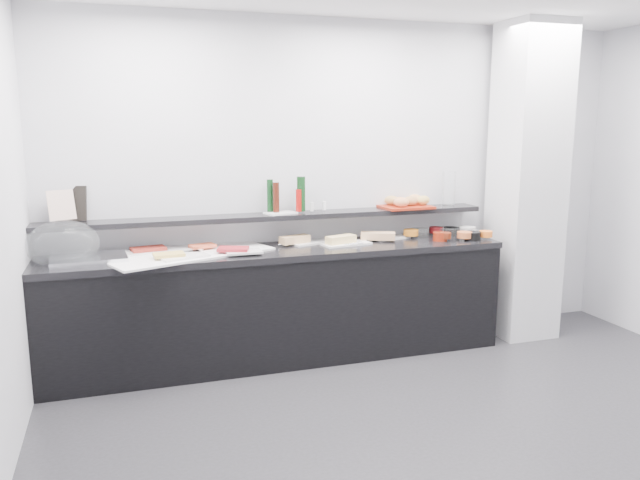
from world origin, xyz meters
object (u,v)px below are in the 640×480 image
object	(u,v)px
condiment_tray	(281,213)
bread_tray	(406,207)
carafe	(449,189)
framed_print	(71,204)
sandwich_plate_mid	(346,244)
cloche_base	(89,259)

from	to	relation	value
condiment_tray	bread_tray	xyz separation A→B (m)	(1.10, -0.00, 0.00)
condiment_tray	carafe	xyz separation A→B (m)	(1.52, 0.02, 0.14)
framed_print	condiment_tray	bearing A→B (deg)	8.75
bread_tray	carafe	size ratio (longest dim) A/B	1.40
framed_print	bread_tray	distance (m)	2.68
framed_print	bread_tray	world-z (taller)	framed_print
sandwich_plate_mid	framed_print	distance (m)	2.12
bread_tray	carafe	distance (m)	0.44
carafe	condiment_tray	bearing A→B (deg)	-179.36
bread_tray	carafe	xyz separation A→B (m)	(0.42, 0.02, 0.14)
sandwich_plate_mid	condiment_tray	world-z (taller)	condiment_tray
framed_print	cloche_base	bearing A→B (deg)	-57.46
condiment_tray	carafe	bearing A→B (deg)	-17.06
carafe	bread_tray	bearing A→B (deg)	-177.07
cloche_base	carafe	xyz separation A→B (m)	(2.97, 0.22, 0.38)
condiment_tray	carafe	distance (m)	1.53
cloche_base	framed_print	distance (m)	0.50
cloche_base	sandwich_plate_mid	xyz separation A→B (m)	(1.95, 0.03, -0.01)
sandwich_plate_mid	condiment_tray	size ratio (longest dim) A/B	1.63
condiment_tray	bread_tray	distance (m)	1.10
cloche_base	framed_print	world-z (taller)	framed_print
framed_print	bread_tray	xyz separation A→B (m)	(2.67, -0.13, -0.12)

